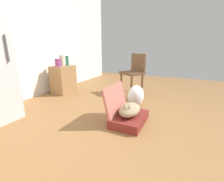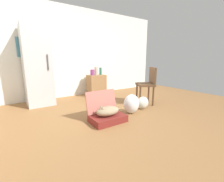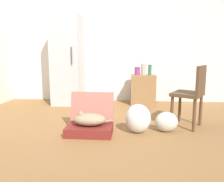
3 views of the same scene
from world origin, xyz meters
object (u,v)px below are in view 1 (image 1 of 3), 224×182
plastic_bag_clear (138,93)px  chair (134,71)px  vase_tall (58,63)px  plastic_bag_white (136,96)px  side_table (64,79)px  vase_round (62,61)px  vase_short (67,61)px  suitcase_base (129,119)px  cat (130,110)px

plastic_bag_clear → chair: (0.38, 0.23, 0.38)m
plastic_bag_clear → chair: size_ratio=0.34×
plastic_bag_clear → vase_tall: vase_tall is taller
plastic_bag_clear → plastic_bag_white: bearing=-169.6°
side_table → vase_round: size_ratio=2.60×
side_table → vase_round: vase_round is taller
vase_short → chair: size_ratio=0.24×
suitcase_base → chair: size_ratio=0.67×
plastic_bag_clear → side_table: size_ratio=0.49×
side_table → vase_tall: (-0.13, 0.00, 0.40)m
chair → vase_round: bearing=-128.2°
chair → cat: bearing=-44.2°
vase_tall → chair: 1.73m
plastic_bag_clear → vase_short: vase_short is taller
cat → vase_round: bearing=67.0°
plastic_bag_white → chair: (0.78, 0.30, 0.32)m
suitcase_base → side_table: (0.82, 1.95, 0.26)m
cat → plastic_bag_clear: bearing=9.9°
cat → plastic_bag_clear: 1.08m
vase_short → suitcase_base: bearing=-116.5°
vase_short → chair: chair is taller
side_table → vase_short: 0.45m
plastic_bag_white → vase_round: 1.93m
plastic_bag_white → vase_short: 1.90m
suitcase_base → chair: (1.44, 0.41, 0.46)m
suitcase_base → cat: bearing=175.9°
vase_tall → vase_round: (0.13, -0.00, 0.04)m
cat → plastic_bag_clear: (1.06, 0.18, -0.07)m
cat → vase_tall: vase_tall is taller
chair → side_table: bearing=-128.2°
vase_short → chair: (0.49, -1.50, -0.22)m
vase_short → side_table: bearing=163.7°
side_table → vase_short: vase_short is taller
side_table → vase_tall: 0.42m
plastic_bag_clear → vase_short: bearing=93.5°
suitcase_base → vase_short: 2.24m
suitcase_base → vase_round: 2.23m
cat → vase_round: (0.83, 1.95, 0.55)m
vase_round → plastic_bag_clear: bearing=-82.4°
vase_tall → suitcase_base: bearing=-109.5°
side_table → suitcase_base: bearing=-112.9°
cat → chair: chair is taller
suitcase_base → side_table: side_table is taller
plastic_bag_white → chair: size_ratio=0.44×
suitcase_base → cat: (-0.01, 0.00, 0.15)m
vase_tall → chair: bearing=-64.0°
cat → chair: bearing=16.0°
vase_tall → vase_short: (0.26, -0.04, 0.03)m
plastic_bag_clear → vase_tall: 1.90m
side_table → vase_round: (0.00, 0.00, 0.44)m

